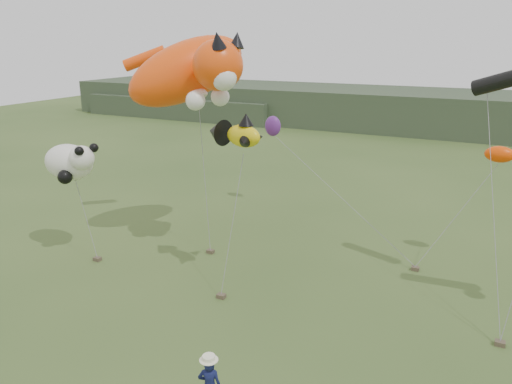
# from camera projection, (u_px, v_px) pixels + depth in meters

# --- Properties ---
(ground) EXTENTS (120.00, 120.00, 0.00)m
(ground) POSITION_uv_depth(u_px,v_px,m) (251.00, 370.00, 14.75)
(ground) COLOR #385123
(ground) RESTS_ON ground
(headland) EXTENTS (90.00, 13.00, 4.00)m
(headland) POSITION_uv_depth(u_px,v_px,m) (410.00, 111.00, 53.87)
(headland) COLOR #2D3D28
(headland) RESTS_ON ground
(sandbag_anchors) EXTENTS (16.40, 5.90, 0.16)m
(sandbag_anchors) POSITION_uv_depth(u_px,v_px,m) (276.00, 279.00, 20.10)
(sandbag_anchors) COLOR brown
(sandbag_anchors) RESTS_ON ground
(cat_kite) EXTENTS (7.32, 6.18, 4.31)m
(cat_kite) POSITION_uv_depth(u_px,v_px,m) (193.00, 71.00, 21.55)
(cat_kite) COLOR #FF4A0B
(cat_kite) RESTS_ON ground
(fish_kite) EXTENTS (2.72, 1.81, 1.35)m
(fish_kite) POSITION_uv_depth(u_px,v_px,m) (233.00, 134.00, 18.66)
(fish_kite) COLOR yellow
(fish_kite) RESTS_ON ground
(panda_kite) EXTENTS (2.79, 1.80, 1.73)m
(panda_kite) POSITION_uv_depth(u_px,v_px,m) (71.00, 162.00, 21.63)
(panda_kite) COLOR white
(panda_kite) RESTS_ON ground
(misc_kites) EXTENTS (12.64, 3.76, 1.15)m
(misc_kites) POSITION_uv_depth(u_px,v_px,m) (356.00, 136.00, 24.67)
(misc_kites) COLOR #F84303
(misc_kites) RESTS_ON ground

